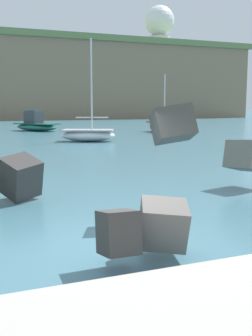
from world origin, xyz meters
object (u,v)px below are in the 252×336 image
(boat_near_centre, at_px, (36,125))
(boat_far_right, at_px, (88,134))
(boat_far_centre, at_px, (163,127))
(radar_dome, at_px, (159,24))

(boat_near_centre, bearing_deg, boat_far_right, -85.27)
(boat_near_centre, xyz_separation_m, boat_far_centre, (11.23, -7.32, -0.09))
(boat_far_centre, height_order, radar_dome, radar_dome)
(boat_near_centre, height_order, boat_far_centre, boat_far_centre)
(boat_near_centre, bearing_deg, radar_dome, 51.05)
(boat_far_centre, xyz_separation_m, radar_dome, (26.52, 54.01, 21.02))
(boat_near_centre, distance_m, boat_far_right, 14.78)
(boat_near_centre, relative_size, boat_far_right, 0.78)
(boat_far_centre, bearing_deg, boat_near_centre, 146.91)
(boat_far_centre, relative_size, boat_far_right, 0.76)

